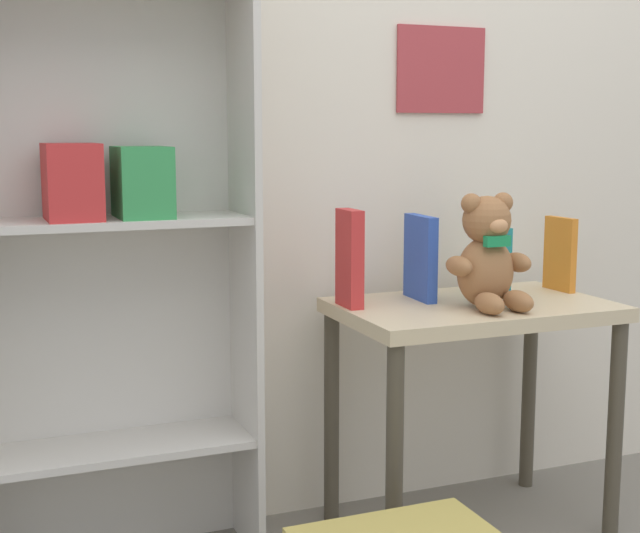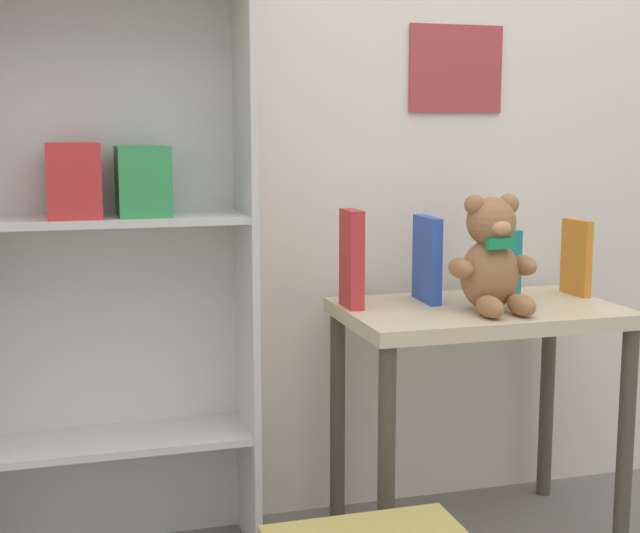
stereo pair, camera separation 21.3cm
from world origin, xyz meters
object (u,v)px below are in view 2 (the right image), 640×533
(display_table, at_px, (478,343))
(book_standing_orange, at_px, (576,257))
(teddy_bear, at_px, (492,258))
(book_standing_red, at_px, (352,259))
(book_standing_blue, at_px, (427,259))
(bookshelf_side, at_px, (107,176))
(book_standing_teal, at_px, (504,264))

(display_table, bearing_deg, book_standing_orange, 12.12)
(teddy_bear, bearing_deg, book_standing_red, 156.13)
(book_standing_red, height_order, book_standing_blue, book_standing_red)
(bookshelf_side, xyz_separation_m, book_standing_red, (0.57, -0.09, -0.21))
(book_standing_teal, bearing_deg, display_table, -145.45)
(book_standing_red, relative_size, book_standing_teal, 1.32)
(book_standing_blue, relative_size, book_standing_teal, 1.19)
(book_standing_blue, bearing_deg, book_standing_red, -171.81)
(bookshelf_side, distance_m, book_standing_orange, 1.22)
(teddy_bear, relative_size, book_standing_red, 1.17)
(bookshelf_side, bearing_deg, book_standing_orange, -4.73)
(book_standing_orange, bearing_deg, book_standing_red, 177.33)
(display_table, relative_size, book_standing_red, 2.83)
(display_table, distance_m, teddy_bear, 0.23)
(display_table, xyz_separation_m, book_standing_red, (-0.31, 0.07, 0.22))
(bookshelf_side, xyz_separation_m, display_table, (0.88, -0.17, -0.42))
(teddy_bear, relative_size, book_standing_teal, 1.55)
(bookshelf_side, height_order, display_table, bookshelf_side)
(teddy_bear, height_order, book_standing_teal, teddy_bear)
(display_table, xyz_separation_m, book_standing_blue, (-0.10, 0.09, 0.20))
(book_standing_red, bearing_deg, book_standing_blue, 6.36)
(book_standing_red, bearing_deg, book_standing_teal, 1.01)
(book_standing_red, xyz_separation_m, book_standing_teal, (0.41, 0.00, -0.03))
(display_table, bearing_deg, book_standing_teal, 34.92)
(book_standing_blue, bearing_deg, book_standing_teal, -2.50)
(teddy_bear, bearing_deg, bookshelf_side, 165.34)
(display_table, xyz_separation_m, book_standing_teal, (0.10, 0.07, 0.19))
(bookshelf_side, bearing_deg, book_standing_blue, -5.43)
(book_standing_red, relative_size, book_standing_orange, 1.21)
(display_table, bearing_deg, bookshelf_side, 169.38)
(book_standing_red, height_order, book_standing_orange, book_standing_red)
(book_standing_red, bearing_deg, book_standing_orange, 0.47)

